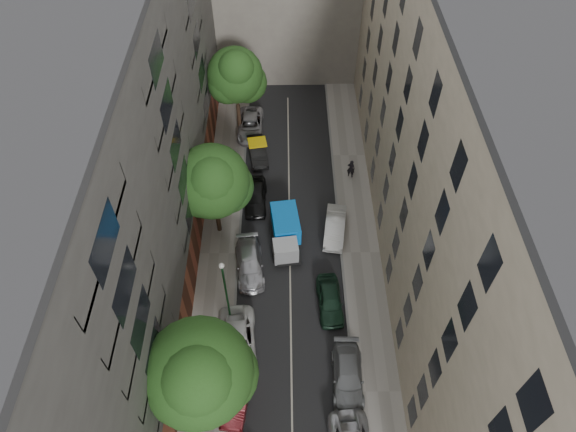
{
  "coord_description": "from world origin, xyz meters",
  "views": [
    {
      "loc": [
        -0.34,
        -23.53,
        32.39
      ],
      "look_at": [
        -0.16,
        -1.21,
        6.0
      ],
      "focal_mm": 32.0,
      "sensor_mm": 36.0,
      "label": 1
    }
  ],
  "objects_px": {
    "car_left_2": "(237,342)",
    "lamp_post": "(225,288)",
    "car_left_3": "(250,264)",
    "car_right_1": "(348,376)",
    "tarp_truck": "(285,232)",
    "car_left_1": "(237,396)",
    "tree_mid": "(213,184)",
    "car_left_5": "(258,151)",
    "car_left_4": "(256,196)",
    "car_right_2": "(330,300)",
    "car_left_6": "(250,125)",
    "tree_far": "(236,77)",
    "pedestrian": "(351,169)",
    "car_right_3": "(335,227)",
    "tree_near": "(201,376)"
  },
  "relations": [
    {
      "from": "car_left_2",
      "to": "lamp_post",
      "type": "bearing_deg",
      "value": 102.26
    },
    {
      "from": "car_left_3",
      "to": "lamp_post",
      "type": "distance_m",
      "value": 5.9
    },
    {
      "from": "car_right_1",
      "to": "tarp_truck",
      "type": "bearing_deg",
      "value": 110.68
    },
    {
      "from": "car_left_1",
      "to": "car_right_1",
      "type": "height_order",
      "value": "car_right_1"
    },
    {
      "from": "tree_mid",
      "to": "car_left_3",
      "type": "bearing_deg",
      "value": -55.64
    },
    {
      "from": "car_left_5",
      "to": "tree_mid",
      "type": "height_order",
      "value": "tree_mid"
    },
    {
      "from": "car_left_4",
      "to": "car_left_5",
      "type": "relative_size",
      "value": 1.06
    },
    {
      "from": "car_left_4",
      "to": "car_right_2",
      "type": "bearing_deg",
      "value": -61.11
    },
    {
      "from": "car_left_1",
      "to": "car_left_6",
      "type": "height_order",
      "value": "car_left_6"
    },
    {
      "from": "tarp_truck",
      "to": "car_left_3",
      "type": "relative_size",
      "value": 1.05
    },
    {
      "from": "car_right_1",
      "to": "car_left_3",
      "type": "bearing_deg",
      "value": 128.63
    },
    {
      "from": "tree_far",
      "to": "car_left_1",
      "type": "bearing_deg",
      "value": -87.62
    },
    {
      "from": "car_left_1",
      "to": "tree_mid",
      "type": "bearing_deg",
      "value": 106.94
    },
    {
      "from": "car_left_1",
      "to": "car_left_5",
      "type": "distance_m",
      "value": 22.41
    },
    {
      "from": "car_left_2",
      "to": "lamp_post",
      "type": "distance_m",
      "value": 4.15
    },
    {
      "from": "tree_far",
      "to": "pedestrian",
      "type": "relative_size",
      "value": 4.87
    },
    {
      "from": "tarp_truck",
      "to": "car_left_1",
      "type": "xyz_separation_m",
      "value": [
        -3.1,
        -12.57,
        -0.57
      ]
    },
    {
      "from": "car_right_3",
      "to": "pedestrian",
      "type": "relative_size",
      "value": 2.4
    },
    {
      "from": "car_left_2",
      "to": "car_left_3",
      "type": "distance_m",
      "value": 6.44
    },
    {
      "from": "tree_mid",
      "to": "car_left_6",
      "type": "bearing_deg",
      "value": 81.05
    },
    {
      "from": "car_left_3",
      "to": "tree_mid",
      "type": "bearing_deg",
      "value": 117.62
    },
    {
      "from": "car_left_2",
      "to": "car_left_4",
      "type": "height_order",
      "value": "car_left_4"
    },
    {
      "from": "car_left_3",
      "to": "car_right_3",
      "type": "relative_size",
      "value": 1.11
    },
    {
      "from": "car_left_3",
      "to": "car_right_3",
      "type": "distance_m",
      "value": 7.48
    },
    {
      "from": "car_left_6",
      "to": "car_right_2",
      "type": "height_order",
      "value": "car_left_6"
    },
    {
      "from": "lamp_post",
      "to": "pedestrian",
      "type": "relative_size",
      "value": 3.76
    },
    {
      "from": "car_left_1",
      "to": "tree_mid",
      "type": "height_order",
      "value": "tree_mid"
    },
    {
      "from": "car_left_6",
      "to": "tree_mid",
      "type": "height_order",
      "value": "tree_mid"
    },
    {
      "from": "car_left_5",
      "to": "tree_near",
      "type": "height_order",
      "value": "tree_near"
    },
    {
      "from": "car_right_2",
      "to": "car_left_4",
      "type": "bearing_deg",
      "value": 115.82
    },
    {
      "from": "tarp_truck",
      "to": "pedestrian",
      "type": "relative_size",
      "value": 2.8
    },
    {
      "from": "car_left_2",
      "to": "tree_near",
      "type": "height_order",
      "value": "tree_near"
    },
    {
      "from": "car_left_5",
      "to": "lamp_post",
      "type": "distance_m",
      "value": 17.32
    },
    {
      "from": "car_left_1",
      "to": "car_right_1",
      "type": "bearing_deg",
      "value": 18.08
    },
    {
      "from": "tree_far",
      "to": "car_right_1",
      "type": "bearing_deg",
      "value": -71.74
    },
    {
      "from": "car_right_2",
      "to": "car_left_1",
      "type": "bearing_deg",
      "value": -135.94
    },
    {
      "from": "car_left_6",
      "to": "lamp_post",
      "type": "distance_m",
      "value": 20.79
    },
    {
      "from": "car_left_1",
      "to": "tree_far",
      "type": "bearing_deg",
      "value": 100.56
    },
    {
      "from": "tarp_truck",
      "to": "tree_near",
      "type": "height_order",
      "value": "tree_near"
    },
    {
      "from": "car_right_1",
      "to": "car_right_3",
      "type": "xyz_separation_m",
      "value": [
        0.0,
        12.24,
        0.03
      ]
    },
    {
      "from": "car_left_3",
      "to": "pedestrian",
      "type": "xyz_separation_m",
      "value": [
        8.44,
        9.7,
        0.36
      ]
    },
    {
      "from": "car_left_5",
      "to": "car_left_4",
      "type": "bearing_deg",
      "value": -99.75
    },
    {
      "from": "car_left_6",
      "to": "tree_near",
      "type": "xyz_separation_m",
      "value": [
        -1.18,
        -27.29,
        6.09
      ]
    },
    {
      "from": "car_right_1",
      "to": "lamp_post",
      "type": "xyz_separation_m",
      "value": [
        -7.8,
        4.31,
        3.67
      ]
    },
    {
      "from": "car_left_5",
      "to": "lamp_post",
      "type": "relative_size",
      "value": 0.6
    },
    {
      "from": "tree_far",
      "to": "tree_mid",
      "type": "bearing_deg",
      "value": -94.89
    },
    {
      "from": "car_left_6",
      "to": "lamp_post",
      "type": "height_order",
      "value": "lamp_post"
    },
    {
      "from": "car_right_1",
      "to": "tree_far",
      "type": "xyz_separation_m",
      "value": [
        -8.1,
        24.56,
        5.54
      ]
    },
    {
      "from": "tree_mid",
      "to": "pedestrian",
      "type": "distance_m",
      "value": 13.27
    },
    {
      "from": "car_left_1",
      "to": "tree_near",
      "type": "relative_size",
      "value": 0.42
    }
  ]
}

